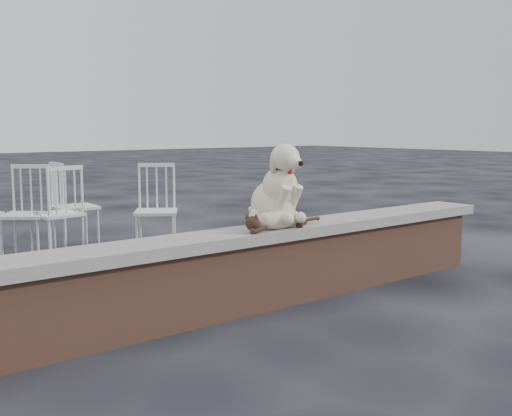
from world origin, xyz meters
TOP-DOWN VIEW (x-y plane):
  - ground at (0.00, 0.00)m, footprint 60.00×60.00m
  - brick_wall at (0.00, 0.00)m, footprint 6.00×0.30m
  - capstone at (0.00, 0.00)m, footprint 6.20×0.40m
  - dog at (0.83, 0.06)m, footprint 0.41×0.54m
  - cat at (0.75, -0.09)m, footprint 0.89×0.21m
  - chair_e at (0.49, 2.97)m, footprint 0.59×0.59m
  - chair_d at (0.99, 2.09)m, footprint 0.78×0.78m
  - chair_c at (0.12, 2.55)m, footprint 0.63×0.63m
  - chair_b at (-0.14, 2.69)m, footprint 0.79×0.79m

SIDE VIEW (x-z plane):
  - ground at x=0.00m, z-range 0.00..0.00m
  - brick_wall at x=0.00m, z-range 0.00..0.50m
  - chair_e at x=0.49m, z-range 0.00..0.94m
  - chair_d at x=0.99m, z-range 0.00..0.94m
  - chair_c at x=0.12m, z-range 0.00..0.94m
  - chair_b at x=-0.14m, z-range 0.00..0.94m
  - capstone at x=0.00m, z-range 0.50..0.58m
  - cat at x=0.75m, z-range 0.58..0.73m
  - dog at x=0.83m, z-range 0.58..1.20m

